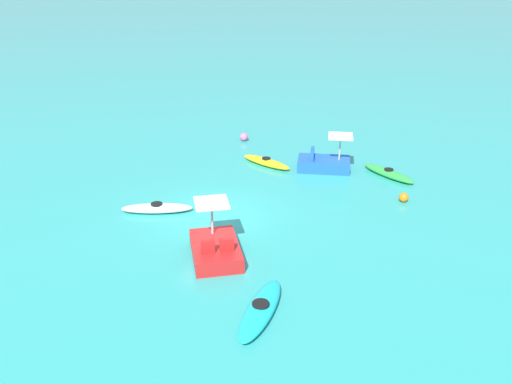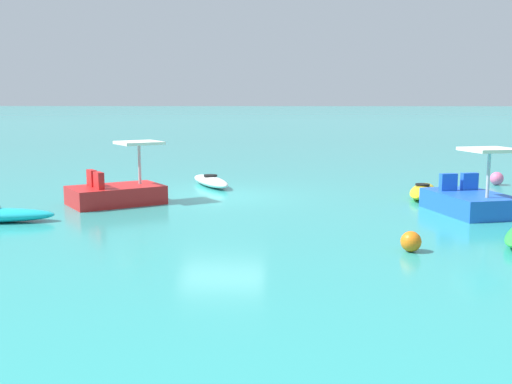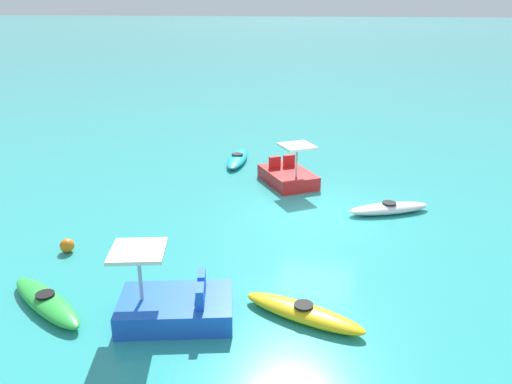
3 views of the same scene
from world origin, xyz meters
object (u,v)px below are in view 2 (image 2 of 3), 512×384
(kayak_white, at_px, (211,181))
(pedal_boat_red, at_px, (117,192))
(buoy_orange, at_px, (411,242))
(buoy_pink, at_px, (497,178))
(kayak_yellow, at_px, (422,191))
(pedal_boat_blue, at_px, (471,200))

(kayak_white, height_order, pedal_boat_red, pedal_boat_red)
(buoy_orange, relative_size, buoy_pink, 0.88)
(kayak_yellow, bearing_deg, pedal_boat_red, 11.74)
(kayak_yellow, relative_size, buoy_pink, 6.52)
(pedal_boat_red, distance_m, buoy_pink, 12.39)
(kayak_white, xyz_separation_m, pedal_boat_red, (2.10, 3.66, 0.17))
(pedal_boat_red, distance_m, buoy_orange, 8.49)
(kayak_white, xyz_separation_m, buoy_orange, (-4.82, 8.59, 0.03))
(kayak_white, height_order, kayak_yellow, same)
(kayak_white, relative_size, pedal_boat_red, 0.98)
(pedal_boat_blue, distance_m, buoy_orange, 4.63)
(kayak_white, height_order, pedal_boat_blue, pedal_boat_blue)
(pedal_boat_blue, bearing_deg, kayak_yellow, -77.44)
(pedal_boat_red, bearing_deg, pedal_boat_blue, 174.45)
(kayak_white, bearing_deg, kayak_yellow, 163.88)
(kayak_yellow, height_order, buoy_orange, buoy_orange)
(pedal_boat_red, relative_size, buoy_orange, 7.31)
(buoy_orange, bearing_deg, pedal_boat_red, -35.44)
(pedal_boat_red, height_order, buoy_pink, pedal_boat_red)
(pedal_boat_blue, bearing_deg, pedal_boat_red, -5.55)
(kayak_white, bearing_deg, buoy_pink, -175.83)
(kayak_yellow, height_order, buoy_pink, buoy_pink)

